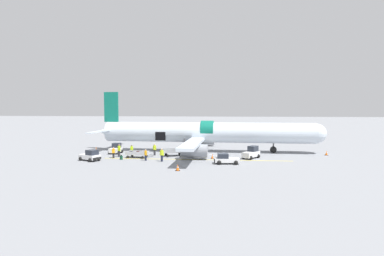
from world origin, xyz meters
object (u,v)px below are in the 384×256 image
at_px(ground_crew_driver, 146,155).
at_px(ground_crew_loader_b, 155,149).
at_px(baggage_tug_spare, 226,159).
at_px(baggage_cart_queued, 174,152).
at_px(airplane, 205,133).
at_px(ground_crew_loader_a, 119,150).
at_px(baggage_tug_mid, 116,149).
at_px(suitcase_on_tarmac_spare, 121,158).
at_px(ground_crew_marshal, 162,155).
at_px(baggage_tug_lead, 90,156).
at_px(baggage_tug_rear, 252,153).
at_px(ground_crew_helper, 113,152).
at_px(baggage_cart_loading, 138,154).
at_px(ground_crew_supervisor, 132,150).

bearing_deg(ground_crew_driver, ground_crew_loader_b, 90.13).
distance_m(baggage_tug_spare, baggage_cart_queued, 9.62).
xyz_separation_m(airplane, ground_crew_loader_a, (-12.17, -7.14, -2.14)).
bearing_deg(ground_crew_driver, baggage_tug_spare, -5.17).
relative_size(baggage_tug_mid, suitcase_on_tarmac_spare, 3.64).
xyz_separation_m(ground_crew_driver, suitcase_on_tarmac_spare, (-3.62, 0.23, -0.53)).
bearing_deg(ground_crew_marshal, baggage_tug_lead, -175.99).
bearing_deg(baggage_tug_lead, baggage_tug_spare, 0.37).
distance_m(airplane, baggage_tug_rear, 9.75).
height_order(baggage_tug_lead, baggage_tug_spare, baggage_tug_lead).
xyz_separation_m(baggage_tug_lead, ground_crew_driver, (7.54, 1.12, 0.16)).
relative_size(baggage_tug_mid, ground_crew_driver, 1.60).
xyz_separation_m(baggage_cart_queued, ground_crew_helper, (-8.42, -3.05, 0.25)).
bearing_deg(ground_crew_helper, baggage_cart_queued, 19.93).
height_order(baggage_cart_loading, ground_crew_driver, ground_crew_driver).
xyz_separation_m(baggage_tug_rear, ground_crew_loader_b, (-14.65, 0.90, 0.19)).
height_order(airplane, baggage_tug_mid, airplane).
bearing_deg(airplane, baggage_tug_mid, -164.03).
height_order(airplane, ground_crew_loader_a, airplane).
bearing_deg(ground_crew_loader_b, ground_crew_supervisor, -176.42).
height_order(baggage_tug_lead, baggage_tug_rear, baggage_tug_rear).
relative_size(baggage_cart_queued, ground_crew_loader_a, 2.11).
relative_size(ground_crew_loader_b, ground_crew_marshal, 1.01).
distance_m(baggage_cart_queued, ground_crew_helper, 8.96).
distance_m(baggage_tug_mid, baggage_tug_spare, 19.00).
bearing_deg(baggage_tug_spare, suitcase_on_tarmac_spare, 175.19).
bearing_deg(ground_crew_loader_a, ground_crew_supervisor, 55.42).
distance_m(ground_crew_driver, ground_crew_supervisor, 5.83).
relative_size(baggage_tug_spare, baggage_cart_queued, 0.86).
height_order(baggage_tug_lead, suitcase_on_tarmac_spare, baggage_tug_lead).
bearing_deg(ground_crew_supervisor, suitcase_on_tarmac_spare, -90.35).
distance_m(baggage_cart_loading, ground_crew_loader_a, 3.11).
bearing_deg(ground_crew_loader_a, airplane, 30.41).
relative_size(ground_crew_loader_a, ground_crew_helper, 1.18).
xyz_separation_m(airplane, baggage_cart_queued, (-4.11, -5.35, -2.54)).
distance_m(airplane, baggage_cart_loading, 12.13).
distance_m(baggage_tug_mid, ground_crew_driver, 8.87).
xyz_separation_m(ground_crew_supervisor, suitcase_on_tarmac_spare, (-0.03, -4.36, -0.54)).
xyz_separation_m(baggage_cart_loading, ground_crew_supervisor, (-1.73, 2.30, 0.33)).
distance_m(ground_crew_helper, suitcase_on_tarmac_spare, 2.11).
relative_size(ground_crew_loader_a, suitcase_on_tarmac_spare, 2.71).
bearing_deg(baggage_tug_mid, ground_crew_loader_a, -60.74).
xyz_separation_m(ground_crew_supervisor, ground_crew_helper, (-1.67, -3.15, -0.00)).
bearing_deg(baggage_cart_queued, baggage_tug_lead, -152.34).
relative_size(baggage_tug_mid, ground_crew_marshal, 1.41).
relative_size(baggage_tug_rear, ground_crew_helper, 2.16).
xyz_separation_m(baggage_tug_lead, baggage_cart_queued, (10.70, 5.61, -0.08)).
bearing_deg(ground_crew_driver, baggage_cart_loading, 128.99).
distance_m(baggage_tug_rear, ground_crew_loader_b, 14.68).
bearing_deg(baggage_cart_queued, ground_crew_supervisor, 179.14).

